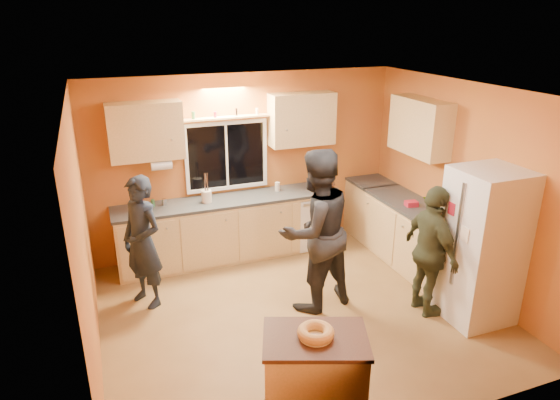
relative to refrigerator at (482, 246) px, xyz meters
name	(u,v)px	position (x,y,z in m)	size (l,w,h in m)	color
ground	(298,311)	(-1.89, 0.80, -0.90)	(4.50, 4.50, 0.00)	brown
room_shell	(296,172)	(-1.77, 1.21, 0.72)	(4.54, 4.04, 2.61)	#B45B2E
back_counter	(255,224)	(-1.88, 2.50, -0.45)	(4.23, 0.62, 0.90)	tan
right_counter	(414,237)	(0.06, 1.30, -0.45)	(0.62, 1.84, 0.90)	tan
refrigerator	(482,246)	(0.00, 0.00, 0.00)	(0.72, 0.70, 1.80)	silver
island	(314,378)	(-2.42, -0.79, -0.47)	(1.02, 0.86, 0.84)	tan
bundt_pastry	(316,332)	(-2.42, -0.79, -0.01)	(0.31, 0.31, 0.09)	tan
person_left	(143,242)	(-3.54, 1.66, -0.09)	(0.59, 0.39, 1.63)	black
person_center	(315,231)	(-1.65, 0.89, 0.08)	(0.95, 0.74, 1.96)	black
person_right	(431,252)	(-0.47, 0.27, -0.11)	(0.93, 0.39, 1.58)	#353824
mixing_bowl	(324,185)	(-0.79, 2.46, 0.04)	(0.33, 0.33, 0.08)	black
utensil_crock	(207,196)	(-2.57, 2.48, 0.09)	(0.14, 0.14, 0.17)	beige
potted_plant	(434,202)	(0.08, 1.00, 0.16)	(0.29, 0.26, 0.33)	gray
red_box	(411,204)	(-0.01, 1.34, 0.04)	(0.16, 0.12, 0.07)	#B51B30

